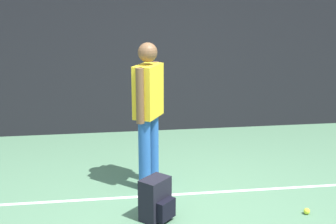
{
  "coord_description": "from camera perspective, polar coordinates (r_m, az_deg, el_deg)",
  "views": [
    {
      "loc": [
        -0.66,
        -4.39,
        2.3
      ],
      "look_at": [
        0.0,
        0.4,
        1.0
      ],
      "focal_mm": 50.12,
      "sensor_mm": 36.0,
      "label": 1
    }
  ],
  "objects": [
    {
      "name": "court_line",
      "position": [
        5.41,
        -0.11,
        -10.06
      ],
      "size": [
        9.0,
        0.05,
        0.0
      ],
      "primitive_type": "cube",
      "color": "white",
      "rests_on": "ground"
    },
    {
      "name": "ground_plane",
      "position": [
        5.0,
        0.64,
        -12.35
      ],
      "size": [
        12.0,
        12.0,
        0.0
      ],
      "primitive_type": "plane",
      "color": "#4C7556"
    },
    {
      "name": "backpack",
      "position": [
        4.82,
        -1.43,
        -10.64
      ],
      "size": [
        0.38,
        0.38,
        0.44
      ],
      "rotation": [
        0.0,
        0.0,
        0.79
      ],
      "color": "black",
      "rests_on": "ground"
    },
    {
      "name": "tennis_player",
      "position": [
        5.36,
        -2.42,
        0.65
      ],
      "size": [
        0.39,
        0.47,
        1.7
      ],
      "rotation": [
        0.0,
        0.0,
        -2.08
      ],
      "color": "#2659A5",
      "rests_on": "ground"
    },
    {
      "name": "back_fence",
      "position": [
        7.48,
        -2.74,
        7.53
      ],
      "size": [
        10.0,
        0.1,
        2.64
      ],
      "primitive_type": "cube",
      "color": "black",
      "rests_on": "ground"
    },
    {
      "name": "tennis_ball_near_player",
      "position": [
        5.19,
        16.52,
        -11.49
      ],
      "size": [
        0.07,
        0.07,
        0.07
      ],
      "primitive_type": "sphere",
      "color": "#CCE033",
      "rests_on": "ground"
    }
  ]
}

